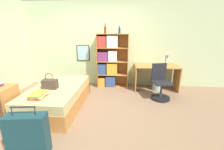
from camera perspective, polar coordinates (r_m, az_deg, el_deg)
ground_plane at (r=3.58m, az=-7.89°, el=-12.28°), size 14.00×14.00×0.00m
wall_back at (r=4.85m, az=-4.19°, el=11.38°), size 10.00×0.09×2.60m
bed at (r=3.73m, az=-19.73°, el=-7.73°), size 1.06×1.88×0.50m
handbag at (r=3.53m, az=-22.55°, el=-3.09°), size 0.31×0.17×0.35m
book_stack_on_bed at (r=3.17m, az=-26.23°, el=-6.89°), size 0.28×0.36×0.09m
suitcase at (r=2.53m, az=-29.40°, el=-19.27°), size 0.56×0.27×0.75m
bookcase at (r=4.65m, az=-1.13°, el=5.22°), size 0.94×0.36×1.64m
bottle_green at (r=4.59m, az=-2.62°, el=16.82°), size 0.07×0.07×0.28m
bottle_brown at (r=4.50m, az=2.86°, el=16.54°), size 0.06×0.06×0.23m
desk at (r=4.67m, az=16.49°, el=0.83°), size 1.27×0.63×0.74m
desk_lamp at (r=4.71m, az=20.20°, el=6.17°), size 0.17×0.13×0.35m
desk_chair at (r=4.11m, az=17.92°, el=-4.66°), size 0.53×0.53×0.91m
waste_bin at (r=4.73m, az=16.76°, el=-3.85°), size 0.27×0.27×0.27m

